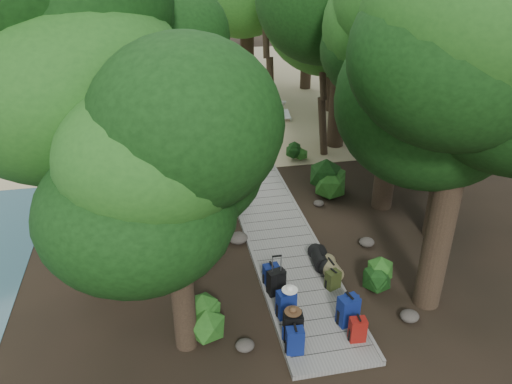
{
  "coord_description": "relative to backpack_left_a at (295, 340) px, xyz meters",
  "views": [
    {
      "loc": [
        -3.13,
        -11.8,
        8.0
      ],
      "look_at": [
        -0.47,
        1.29,
        1.0
      ],
      "focal_mm": 35.0,
      "sensor_mm": 36.0,
      "label": 1
    }
  ],
  "objects": [
    {
      "name": "tree_back_d",
      "position": [
        -4.43,
        19.33,
        3.67
      ],
      "size": [
        4.96,
        4.96,
        8.26
      ],
      "primitive_type": null,
      "color": "black",
      "rests_on": "ground"
    },
    {
      "name": "shrub_left_c",
      "position": [
        -2.01,
        8.94,
        -0.0
      ],
      "size": [
        1.03,
        1.03,
        0.93
      ],
      "primitive_type": null,
      "color": "#1F4F17",
      "rests_on": "ground"
    },
    {
      "name": "tree_back_a",
      "position": [
        -0.72,
        19.29,
        4.37
      ],
      "size": [
        5.59,
        5.59,
        9.68
      ],
      "primitive_type": null,
      "color": "black",
      "rests_on": "ground"
    },
    {
      "name": "tree_right_e",
      "position": [
        4.79,
        11.03,
        4.6
      ],
      "size": [
        5.62,
        5.62,
        10.12
      ],
      "primitive_type": null,
      "color": "black",
      "rests_on": "ground"
    },
    {
      "name": "tree_back_c",
      "position": [
        6.02,
        19.54,
        3.88
      ],
      "size": [
        4.83,
        4.83,
        8.69
      ],
      "primitive_type": null,
      "color": "black",
      "rests_on": "ground"
    },
    {
      "name": "kayak",
      "position": [
        -1.84,
        14.02,
        -0.28
      ],
      "size": [
        1.29,
        3.29,
        0.32
      ],
      "primitive_type": "ellipsoid",
      "rotation": [
        0.0,
        0.0,
        -0.19
      ],
      "color": "#B80F12",
      "rests_on": "sand_beach"
    },
    {
      "name": "rock_right_c",
      "position": [
        2.53,
        6.16,
        -0.37
      ],
      "size": [
        0.35,
        0.31,
        0.19
      ],
      "primitive_type": null,
      "color": "#4C473F",
      "rests_on": "ground"
    },
    {
      "name": "backpack_right_b",
      "position": [
        1.4,
        0.62,
        0.05
      ],
      "size": [
        0.5,
        0.4,
        0.8
      ],
      "primitive_type": null,
      "rotation": [
        0.0,
        0.0,
        0.22
      ],
      "color": "navy",
      "rests_on": "boardwalk"
    },
    {
      "name": "tree_right_b",
      "position": [
        5.34,
        3.82,
        4.28
      ],
      "size": [
        5.32,
        5.32,
        9.5
      ],
      "primitive_type": null,
      "color": "black",
      "rests_on": "ground"
    },
    {
      "name": "tree_right_a",
      "position": [
        3.59,
        1.05,
        4.0
      ],
      "size": [
        5.36,
        5.36,
        8.93
      ],
      "primitive_type": null,
      "color": "black",
      "rests_on": "ground"
    },
    {
      "name": "rock_left_a",
      "position": [
        -0.99,
        0.4,
        -0.35
      ],
      "size": [
        0.42,
        0.37,
        0.23
      ],
      "primitive_type": null,
      "color": "#4C473F",
      "rests_on": "ground"
    },
    {
      "name": "backpack_right_c",
      "position": [
        1.56,
        0.84,
        -0.05
      ],
      "size": [
        0.42,
        0.37,
        0.59
      ],
      "primitive_type": null,
      "rotation": [
        0.0,
        0.0,
        -0.43
      ],
      "color": "navy",
      "rests_on": "boardwalk"
    },
    {
      "name": "lone_suitcase_on_sand",
      "position": [
        1.02,
        12.32,
        -0.11
      ],
      "size": [
        0.43,
        0.25,
        0.68
      ],
      "primitive_type": null,
      "rotation": [
        0.0,
        0.0,
        -0.0
      ],
      "color": "black",
      "rests_on": "sand_beach"
    },
    {
      "name": "palm_right_c",
      "position": [
        3.48,
        16.25,
        3.42
      ],
      "size": [
        4.89,
        4.89,
        7.77
      ],
      "primitive_type": null,
      "color": "#154212",
      "rests_on": "ground"
    },
    {
      "name": "shrub_right_a",
      "position": [
        2.73,
        1.7,
        -0.07
      ],
      "size": [
        0.89,
        0.89,
        0.8
      ],
      "primitive_type": null,
      "color": "#1F4F17",
      "rests_on": "ground"
    },
    {
      "name": "rock_left_b",
      "position": [
        -2.04,
        2.03,
        -0.38
      ],
      "size": [
        0.31,
        0.28,
        0.17
      ],
      "primitive_type": null,
      "color": "#4C473F",
      "rests_on": "ground"
    },
    {
      "name": "rock_left_d",
      "position": [
        -1.52,
        7.29,
        -0.39
      ],
      "size": [
        0.26,
        0.24,
        0.14
      ],
      "primitive_type": null,
      "color": "#4C473F",
      "rests_on": "ground"
    },
    {
      "name": "boardwalk",
      "position": [
        0.79,
        5.36,
        -0.41
      ],
      "size": [
        2.0,
        12.0,
        0.12
      ],
      "primitive_type": "cube",
      "color": "gray",
      "rests_on": "ground"
    },
    {
      "name": "backpack_left_a",
      "position": [
        0.0,
        0.0,
        0.0
      ],
      "size": [
        0.39,
        0.29,
        0.69
      ],
      "primitive_type": null,
      "rotation": [
        0.0,
        0.0,
        -0.08
      ],
      "color": "navy",
      "rests_on": "boardwalk"
    },
    {
      "name": "shrub_left_a",
      "position": [
        -1.62,
        1.07,
        0.02
      ],
      "size": [
        1.08,
        1.08,
        0.97
      ],
      "primitive_type": null,
      "color": "#1F4F17",
      "rests_on": "ground"
    },
    {
      "name": "palm_right_a",
      "position": [
        4.17,
        10.43,
        2.97
      ],
      "size": [
        4.04,
        4.04,
        6.88
      ],
      "primitive_type": null,
      "color": "#154212",
      "rests_on": "ground"
    },
    {
      "name": "suitcase_on_boardwalk",
      "position": [
        0.07,
        1.96,
        -0.02
      ],
      "size": [
        0.47,
        0.35,
        0.66
      ],
      "primitive_type": null,
      "rotation": [
        0.0,
        0.0,
        0.29
      ],
      "color": "black",
      "rests_on": "boardwalk"
    },
    {
      "name": "tree_right_f",
      "position": [
        7.3,
        14.39,
        4.18
      ],
      "size": [
        5.2,
        5.2,
        9.28
      ],
      "primitive_type": null,
      "color": "black",
      "rests_on": "ground"
    },
    {
      "name": "palm_right_b",
      "position": [
        6.02,
        15.65,
        3.82
      ],
      "size": [
        4.43,
        4.43,
        8.56
      ],
      "primitive_type": null,
      "color": "#154212",
      "rests_on": "ground"
    },
    {
      "name": "palm_left_a",
      "position": [
        -3.73,
        10.22,
        2.81
      ],
      "size": [
        4.11,
        4.11,
        6.54
      ],
      "primitive_type": null,
      "color": "#154212",
      "rests_on": "ground"
    },
    {
      "name": "shrub_right_c",
      "position": [
        2.78,
        9.91,
        -0.12
      ],
      "size": [
        0.76,
        0.76,
        0.68
      ],
      "primitive_type": null,
      "color": "#1F4F17",
      "rests_on": "ground"
    },
    {
      "name": "duffel_right_black",
      "position": [
        1.49,
        2.82,
        -0.12
      ],
      "size": [
        0.52,
        0.76,
        0.45
      ],
      "primitive_type": null,
      "rotation": [
        0.0,
        0.0,
        -0.09
      ],
      "color": "black",
      "rests_on": "boardwalk"
    },
    {
      "name": "tree_right_c",
      "position": [
        4.53,
        5.74,
        4.21
      ],
      "size": [
        5.4,
        5.4,
        9.34
      ],
      "primitive_type": null,
      "color": "black",
      "rests_on": "ground"
    },
    {
      "name": "rock_left_c",
      "position": [
        -0.43,
        4.53,
        -0.31
      ],
      "size": [
        0.57,
        0.51,
        0.31
      ],
      "primitive_type": null,
      "color": "#4C473F",
      "rests_on": "ground"
    },
    {
      "name": "backpack_left_b",
      "position": [
        0.06,
        0.38,
        0.04
      ],
      "size": [
        0.45,
        0.34,
        0.76
      ],
      "primitive_type": null,
      "rotation": [
        0.0,
        0.0,
        -0.12
      ],
      "color": "black",
      "rests_on": "boardwalk"
    },
    {
      "name": "ground",
      "position": [
        0.79,
        4.36,
        -0.47
      ],
      "size": [
        120.0,
        120.0,
        0.0
      ],
      "primitive_type": "plane",
      "color": "black",
      "rests_on": "ground"
    },
    {
      "name": "hat_brown",
      "position": [
        0.05,
        0.38,
        0.47
      ],
      "size": [
        0.37,
        0.37,
        0.11
      ],
      "primitive_type": null,
      "color": "#51351E",
      "rests_on": "backpack_left_b"
    },
    {
      "name": "rock_right_a",
      "position": [
        2.9,
        0.54,
        -0.34
      ],
      "size": [
        0.45,
        0.4,
        0.25
      ],
      "primitive_type": null,
      "color": "#4C473F",
      "rests_on": "ground"
    },
    {
      "name": "sand_beach",
      "position": [
        0.79,
        20.36,
        -0.46
      ],
      "size": [
        40.0,
        22.0,
        0.02
      ],
      "primitive_type": "cube",
      "color": "tan",
      "rests_on": "ground"
    },
    {
      "name": "duffel_right_khaki",
      "position": [
        1.6,
        2.34,
        -0.13
      ],
      "size": [
        0.51,
        0.7,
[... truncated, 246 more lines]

